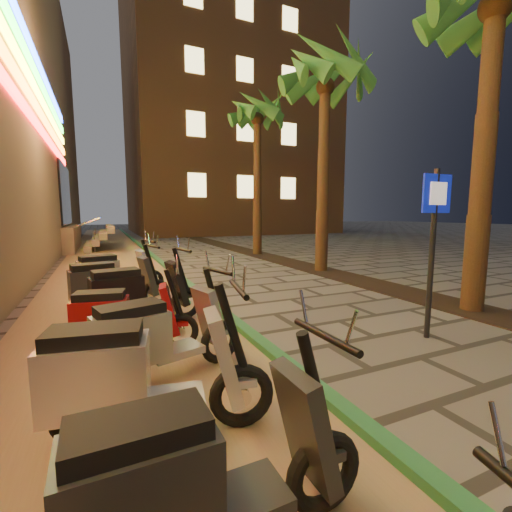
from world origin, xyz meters
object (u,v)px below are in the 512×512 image
scooter_10 (112,274)px  pedestrian_sign (434,231)px  scooter_8 (135,294)px  scooter_5 (135,377)px  scooter_6 (156,337)px  scooter_4 (195,478)px  scooter_7 (121,319)px  scooter_9 (110,285)px

scooter_10 → pedestrian_sign: bearing=-60.0°
pedestrian_sign → scooter_8: 4.69m
scooter_5 → scooter_6: bearing=83.0°
pedestrian_sign → scooter_4: (-4.04, -1.89, -1.09)m
scooter_6 → scooter_7: scooter_6 is taller
scooter_5 → scooter_8: 2.99m
scooter_7 → scooter_8: bearing=86.0°
pedestrian_sign → scooter_8: (-3.96, 2.29, -1.05)m
scooter_9 → scooter_8: bearing=-81.1°
scooter_5 → scooter_9: size_ratio=1.02×
scooter_4 → scooter_10: scooter_10 is taller
scooter_7 → scooter_9: size_ratio=0.88×
scooter_7 → scooter_9: (-0.09, 2.01, 0.06)m
scooter_9 → scooter_10: (0.08, 1.16, 0.00)m
scooter_7 → pedestrian_sign: bearing=-5.9°
scooter_7 → scooter_8: size_ratio=0.88×
scooter_4 → scooter_9: (-0.28, 5.14, 0.03)m
scooter_8 → scooter_10: 2.14m
scooter_6 → scooter_9: 3.03m
scooter_6 → scooter_8: size_ratio=0.94×
pedestrian_sign → scooter_6: bearing=176.7°
scooter_10 → scooter_4: bearing=-102.0°
scooter_4 → scooter_7: bearing=92.4°
scooter_4 → scooter_8: (0.08, 4.17, 0.04)m
scooter_5 → scooter_6: size_ratio=1.07×
scooter_4 → scooter_6: size_ratio=0.99×
scooter_6 → scooter_9: (-0.39, 3.01, 0.02)m
scooter_5 → scooter_10: scooter_5 is taller
scooter_5 → scooter_9: 3.95m
scooter_6 → scooter_7: bearing=91.9°
scooter_4 → scooter_10: bearing=90.7°
scooter_6 → scooter_10: (-0.31, 4.16, 0.03)m
scooter_5 → scooter_8: scooter_5 is taller
scooter_5 → pedestrian_sign: bearing=19.9°
scooter_8 → scooter_10: (-0.28, 2.12, -0.00)m
scooter_6 → scooter_8: 2.04m
scooter_4 → scooter_6: bearing=85.8°
scooter_6 → scooter_10: scooter_10 is taller
pedestrian_sign → scooter_7: 4.55m
pedestrian_sign → scooter_9: (-4.32, 3.25, -1.06)m
scooter_9 → scooter_10: 1.16m
scooter_9 → scooter_4: bearing=-98.4°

